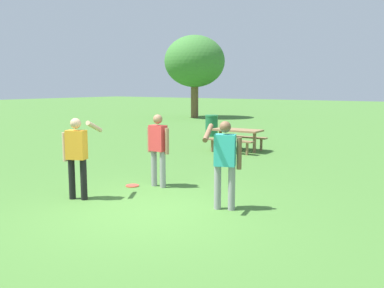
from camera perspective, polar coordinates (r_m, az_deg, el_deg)
The scene contains 8 objects.
ground_plane at distance 7.65m, azimuth -6.14°, elevation -9.28°, with size 120.00×120.00×0.00m, color #447530.
person_thrower at distance 7.55m, azimuth 4.53°, elevation -1.98°, with size 0.58×0.80×1.64m.
person_catcher at distance 8.55m, azimuth -15.53°, elevation -1.08°, with size 0.58×0.80×1.64m.
person_bystander at distance 9.30m, azimuth -4.69°, elevation -0.22°, with size 0.61×0.23×1.64m.
frisbee at distance 9.58m, azimuth -8.20°, elevation -5.69°, with size 0.30×0.30×0.03m, color #E04733.
picnic_table_near at distance 14.52m, azimuth 6.22°, elevation 1.21°, with size 1.74×1.47×0.77m.
trash_can_further_along at distance 18.84m, azimuth 2.71°, elevation 2.56°, with size 0.59×0.59×0.96m.
tree_tall_left at distance 29.84m, azimuth 0.36°, elevation 11.25°, with size 4.27×4.27×5.80m.
Camera 1 is at (4.76, -5.54, 2.27)m, focal length 38.78 mm.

